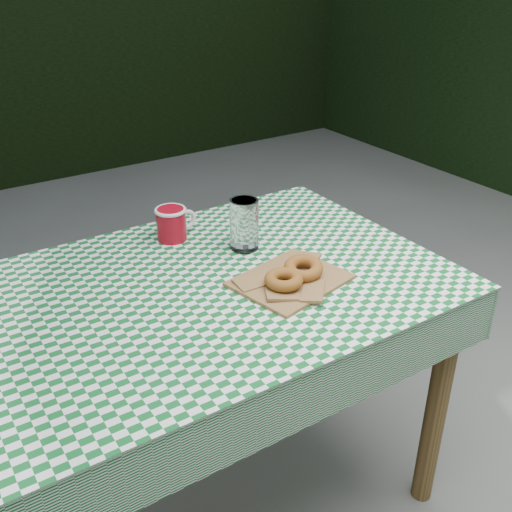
{
  "coord_description": "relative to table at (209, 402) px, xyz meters",
  "views": [
    {
      "loc": [
        -0.64,
        -1.32,
        1.5
      ],
      "look_at": [
        0.11,
        -0.18,
        0.79
      ],
      "focal_mm": 41.63,
      "sensor_mm": 36.0,
      "label": 1
    }
  ],
  "objects": [
    {
      "name": "ground",
      "position": [
        0.05,
        0.19,
        -0.38
      ],
      "size": [
        60.0,
        60.0,
        0.0
      ],
      "primitive_type": "plane",
      "color": "#5A5A54",
      "rests_on": "ground"
    },
    {
      "name": "table",
      "position": [
        0.0,
        0.0,
        0.0
      ],
      "size": [
        1.21,
        0.81,
        0.75
      ],
      "primitive_type": "cube",
      "rotation": [
        0.0,
        0.0,
        -0.01
      ],
      "color": "brown",
      "rests_on": "ground"
    },
    {
      "name": "paper_bag",
      "position": [
        0.19,
        -0.11,
        0.39
      ],
      "size": [
        0.3,
        0.26,
        0.01
      ],
      "primitive_type": "cube",
      "rotation": [
        0.0,
        0.0,
        0.21
      ],
      "color": "#9A7243",
      "rests_on": "tablecloth"
    },
    {
      "name": "coffee_mug",
      "position": [
        0.05,
        0.27,
        0.43
      ],
      "size": [
        0.18,
        0.18,
        0.09
      ],
      "primitive_type": null,
      "rotation": [
        0.0,
        0.0,
        0.1
      ],
      "color": "maroon",
      "rests_on": "tablecloth"
    },
    {
      "name": "bagel_back",
      "position": [
        0.22,
        -0.11,
        0.41
      ],
      "size": [
        0.14,
        0.14,
        0.03
      ],
      "primitive_type": "torus",
      "rotation": [
        0.0,
        0.0,
        -0.75
      ],
      "color": "brown",
      "rests_on": "paper_bag"
    },
    {
      "name": "drinking_glass",
      "position": [
        0.19,
        0.11,
        0.45
      ],
      "size": [
        0.1,
        0.1,
        0.14
      ],
      "primitive_type": "cylinder",
      "rotation": [
        0.0,
        0.0,
        -0.32
      ],
      "color": "white",
      "rests_on": "tablecloth"
    },
    {
      "name": "tablecloth",
      "position": [
        0.0,
        0.0,
        0.38
      ],
      "size": [
        1.23,
        0.83,
        0.01
      ],
      "primitive_type": "cube",
      "rotation": [
        0.0,
        0.0,
        -0.01
      ],
      "color": "#0E5B23",
      "rests_on": "table"
    },
    {
      "name": "bagel_front",
      "position": [
        0.15,
        -0.13,
        0.41
      ],
      "size": [
        0.13,
        0.13,
        0.03
      ],
      "primitive_type": "torus",
      "rotation": [
        0.0,
        0.0,
        0.48
      ],
      "color": "#97571F",
      "rests_on": "paper_bag"
    }
  ]
}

